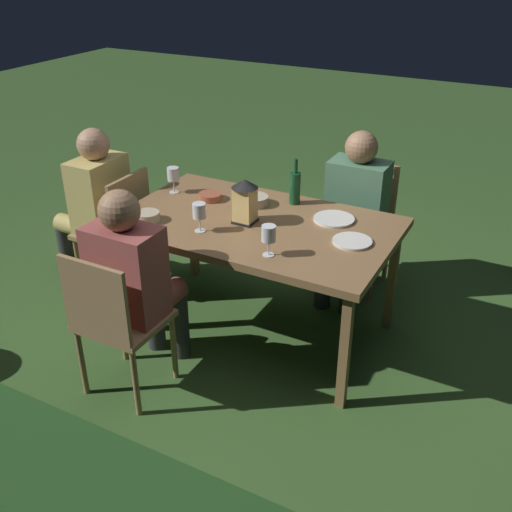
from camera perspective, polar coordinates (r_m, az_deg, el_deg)
ground_plane at (r=3.87m, az=-0.00°, el=-6.89°), size 16.00×16.00×0.00m
dining_table at (r=3.52m, az=-0.00°, el=2.43°), size 1.61×0.97×0.75m
chair_side_right_b at (r=3.18m, az=-13.33°, el=-5.87°), size 0.42×0.40×0.87m
person_in_rust at (r=3.23m, az=-11.42°, el=-1.94°), size 0.38×0.47×1.15m
chair_head_far at (r=4.16m, az=-12.94°, el=2.70°), size 0.40×0.42×0.87m
person_in_mustard at (r=4.22m, az=-15.21°, el=5.07°), size 0.48×0.38×1.15m
chair_side_left_a at (r=4.22m, az=9.97°, el=3.42°), size 0.42×0.40×0.87m
person_in_green at (r=3.99m, az=9.24°, el=4.36°), size 0.38×0.47×1.15m
lantern_centerpiece at (r=3.43m, az=-1.07°, el=5.48°), size 0.15×0.15×0.27m
green_bottle_on_table at (r=3.71m, az=3.73°, el=6.58°), size 0.07×0.07×0.29m
wine_glass_a at (r=3.35m, az=-5.42°, el=4.18°), size 0.08×0.08×0.17m
wine_glass_b at (r=3.90m, az=-7.90°, el=7.63°), size 0.08×0.08×0.17m
wine_glass_c at (r=3.07m, az=1.22°, el=2.01°), size 0.08×0.08×0.17m
plate_a at (r=3.54m, az=7.44°, el=3.51°), size 0.24×0.24×0.01m
plate_b at (r=3.29m, az=9.15°, el=1.38°), size 0.22×0.22×0.01m
bowl_olives at (r=3.80m, az=-4.38°, el=5.70°), size 0.15×0.15×0.04m
bowl_bread at (r=3.71m, az=-0.13°, el=5.35°), size 0.17×0.17×0.06m
bowl_salad at (r=3.55m, az=-10.29°, el=3.75°), size 0.14×0.14×0.05m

